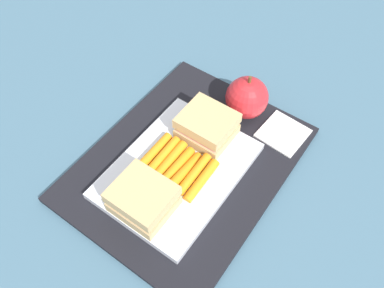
% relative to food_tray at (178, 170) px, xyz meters
% --- Properties ---
extents(ground_plane, '(2.40, 2.40, 0.00)m').
position_rel_food_tray_xyz_m(ground_plane, '(0.03, 0.00, -0.02)').
color(ground_plane, '#42667A').
extents(lunchbag_mat, '(0.36, 0.28, 0.01)m').
position_rel_food_tray_xyz_m(lunchbag_mat, '(0.03, 0.00, -0.01)').
color(lunchbag_mat, black).
rests_on(lunchbag_mat, ground_plane).
extents(food_tray, '(0.23, 0.17, 0.01)m').
position_rel_food_tray_xyz_m(food_tray, '(0.00, 0.00, 0.00)').
color(food_tray, white).
rests_on(food_tray, lunchbag_mat).
extents(sandwich_half_left, '(0.07, 0.08, 0.04)m').
position_rel_food_tray_xyz_m(sandwich_half_left, '(-0.08, 0.00, 0.03)').
color(sandwich_half_left, tan).
rests_on(sandwich_half_left, food_tray).
extents(sandwich_half_right, '(0.07, 0.08, 0.04)m').
position_rel_food_tray_xyz_m(sandwich_half_right, '(0.08, 0.00, 0.03)').
color(sandwich_half_right, tan).
rests_on(sandwich_half_right, food_tray).
extents(carrot_sticks_bundle, '(0.08, 0.10, 0.02)m').
position_rel_food_tray_xyz_m(carrot_sticks_bundle, '(-0.00, 0.00, 0.01)').
color(carrot_sticks_bundle, orange).
rests_on(carrot_sticks_bundle, food_tray).
extents(apple, '(0.07, 0.07, 0.08)m').
position_rel_food_tray_xyz_m(apple, '(0.16, -0.02, 0.03)').
color(apple, red).
rests_on(apple, lunchbag_mat).
extents(paper_napkin, '(0.07, 0.07, 0.00)m').
position_rel_food_tray_xyz_m(paper_napkin, '(0.16, -0.10, -0.00)').
color(paper_napkin, white).
rests_on(paper_napkin, lunchbag_mat).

